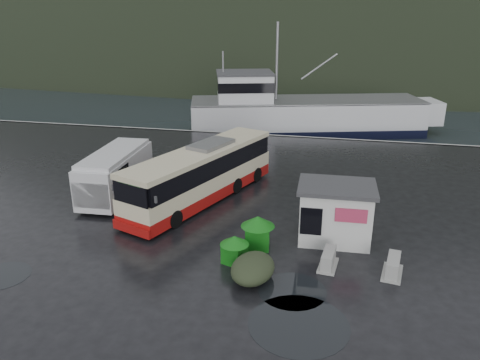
% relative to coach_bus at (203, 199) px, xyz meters
% --- Properties ---
extents(ground, '(160.00, 160.00, 0.00)m').
position_rel_coach_bus_xyz_m(ground, '(0.89, -4.21, 0.00)').
color(ground, black).
rests_on(ground, ground).
extents(harbor_water, '(300.00, 180.00, 0.02)m').
position_rel_coach_bus_xyz_m(harbor_water, '(0.89, 105.79, 0.00)').
color(harbor_water, black).
rests_on(harbor_water, ground).
extents(quay_edge, '(160.00, 0.60, 1.50)m').
position_rel_coach_bus_xyz_m(quay_edge, '(0.89, 15.79, 0.00)').
color(quay_edge, '#999993').
rests_on(quay_edge, ground).
extents(headland, '(780.00, 540.00, 570.00)m').
position_rel_coach_bus_xyz_m(headland, '(10.89, 245.79, 0.00)').
color(headland, black).
rests_on(headland, ground).
extents(coach_bus, '(6.94, 12.11, 3.34)m').
position_rel_coach_bus_xyz_m(coach_bus, '(0.00, 0.00, 0.00)').
color(coach_bus, beige).
rests_on(coach_bus, ground).
extents(white_van, '(2.60, 6.87, 2.84)m').
position_rel_coach_bus_xyz_m(white_van, '(-5.26, -0.48, 0.00)').
color(white_van, silver).
rests_on(white_van, ground).
extents(waste_bin_left, '(1.28, 1.28, 1.62)m').
position_rel_coach_bus_xyz_m(waste_bin_left, '(4.27, -5.21, 0.00)').
color(waste_bin_left, '#126814').
rests_on(waste_bin_left, ground).
extents(waste_bin_right, '(1.21, 1.21, 1.31)m').
position_rel_coach_bus_xyz_m(waste_bin_right, '(3.51, -6.82, 0.00)').
color(waste_bin_right, '#126814').
rests_on(waste_bin_right, ground).
extents(dome_tent, '(2.03, 2.67, 0.99)m').
position_rel_coach_bus_xyz_m(dome_tent, '(4.56, -8.00, 0.00)').
color(dome_tent, '#2A331F').
rests_on(dome_tent, ground).
extents(ticket_kiosk, '(3.75, 2.88, 2.88)m').
position_rel_coach_bus_xyz_m(ticket_kiosk, '(7.82, -3.61, 0.00)').
color(ticket_kiosk, silver).
rests_on(ticket_kiosk, ground).
extents(jersey_barrier_a, '(0.94, 1.60, 0.76)m').
position_rel_coach_bus_xyz_m(jersey_barrier_a, '(7.65, -6.33, 0.00)').
color(jersey_barrier_a, '#999993').
rests_on(jersey_barrier_a, ground).
extents(jersey_barrier_b, '(1.07, 1.73, 0.81)m').
position_rel_coach_bus_xyz_m(jersey_barrier_b, '(10.38, -6.40, 0.00)').
color(jersey_barrier_b, '#999993').
rests_on(jersey_barrier_b, ground).
extents(fishing_trawler, '(28.28, 13.43, 11.07)m').
position_rel_coach_bus_xyz_m(fishing_trawler, '(4.33, 23.03, 0.00)').
color(fishing_trawler, silver).
rests_on(fishing_trawler, ground).
extents(puddles, '(16.79, 12.47, 0.01)m').
position_rel_coach_bus_xyz_m(puddles, '(5.08, -7.83, 0.01)').
color(puddles, black).
rests_on(puddles, ground).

